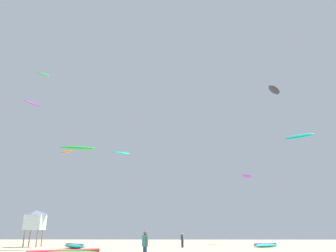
{
  "coord_description": "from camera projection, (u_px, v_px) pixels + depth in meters",
  "views": [
    {
      "loc": [
        0.61,
        -15.49,
        1.73
      ],
      "look_at": [
        0.0,
        15.74,
        11.98
      ],
      "focal_mm": 34.4,
      "sensor_mm": 36.0,
      "label": 1
    }
  ],
  "objects": [
    {
      "name": "person_foreground",
      "position": [
        145.0,
        244.0,
        19.64
      ],
      "size": [
        0.39,
        0.52,
        1.74
      ],
      "rotation": [
        0.0,
        0.0,
        3.64
      ],
      "color": "navy",
      "rests_on": "ground"
    },
    {
      "name": "person_midground",
      "position": [
        182.0,
        239.0,
        36.42
      ],
      "size": [
        0.36,
        0.44,
        1.58
      ],
      "rotation": [
        0.0,
        0.0,
        0.65
      ],
      "color": "#2D2D33",
      "rests_on": "ground"
    },
    {
      "name": "kite_grounded_mid",
      "position": [
        266.0,
        245.0,
        36.8
      ],
      "size": [
        3.84,
        3.1,
        0.47
      ],
      "color": "#19B29E",
      "rests_on": "ground"
    },
    {
      "name": "kite_grounded_far",
      "position": [
        74.0,
        246.0,
        34.26
      ],
      "size": [
        3.74,
        3.95,
        0.54
      ],
      "color": "#19B29E",
      "rests_on": "ground"
    },
    {
      "name": "lifeguard_tower",
      "position": [
        35.0,
        220.0,
        38.23
      ],
      "size": [
        2.3,
        2.3,
        4.15
      ],
      "color": "#8C704C",
      "rests_on": "ground"
    },
    {
      "name": "kite_aloft_0",
      "position": [
        274.0,
        90.0,
        56.03
      ],
      "size": [
        3.51,
        3.83,
        1.0
      ],
      "color": "#2D2D33"
    },
    {
      "name": "kite_aloft_1",
      "position": [
        299.0,
        136.0,
        47.03
      ],
      "size": [
        4.18,
        3.5,
        1.03
      ],
      "color": "#19B29E"
    },
    {
      "name": "kite_aloft_2",
      "position": [
        247.0,
        176.0,
        44.92
      ],
      "size": [
        1.99,
        2.17,
        0.51
      ],
      "color": "purple"
    },
    {
      "name": "kite_aloft_3",
      "position": [
        122.0,
        153.0,
        39.83
      ],
      "size": [
        2.27,
        1.53,
        0.45
      ],
      "color": "#19B29E"
    },
    {
      "name": "kite_aloft_4",
      "position": [
        43.0,
        74.0,
        53.55
      ],
      "size": [
        2.14,
        1.82,
        0.57
      ],
      "color": "green"
    },
    {
      "name": "kite_aloft_5",
      "position": [
        32.0,
        104.0,
        33.84
      ],
      "size": [
        1.46,
        2.05,
        0.38
      ],
      "color": "purple"
    },
    {
      "name": "kite_aloft_6",
      "position": [
        78.0,
        148.0,
        35.82
      ],
      "size": [
        4.04,
        1.78,
        0.59
      ],
      "color": "green"
    },
    {
      "name": "kite_aloft_7",
      "position": [
        66.0,
        152.0,
        47.64
      ],
      "size": [
        2.7,
        2.08,
        0.58
      ],
      "color": "orange"
    }
  ]
}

